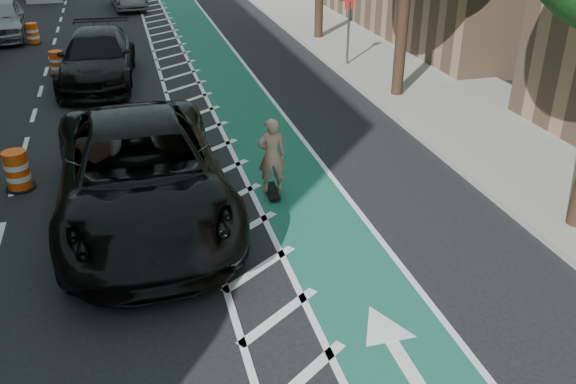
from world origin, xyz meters
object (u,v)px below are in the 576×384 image
object	(u,v)px
skateboarder	(272,155)
suv_near	(141,173)
barrel_a	(17,171)
suv_far	(97,58)

from	to	relation	value
skateboarder	suv_near	bearing A→B (deg)	9.78
skateboarder	suv_near	world-z (taller)	suv_near
barrel_a	suv_far	bearing A→B (deg)	77.65
skateboarder	suv_near	xyz separation A→B (m)	(-2.77, -0.23, 0.03)
skateboarder	barrel_a	bearing A→B (deg)	-13.49
suv_near	barrel_a	distance (m)	3.41
suv_far	barrel_a	world-z (taller)	suv_far
skateboarder	suv_far	size ratio (longest dim) A/B	0.29
suv_near	barrel_a	world-z (taller)	suv_near
skateboarder	suv_far	distance (m)	10.49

